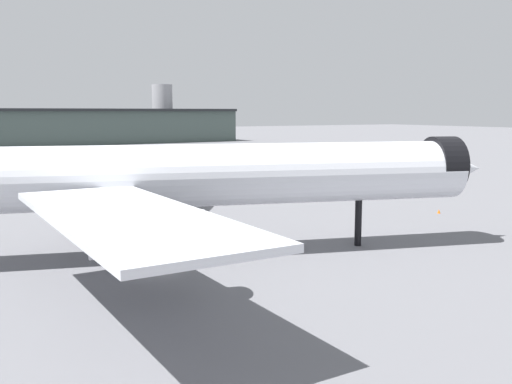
% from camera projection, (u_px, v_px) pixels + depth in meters
% --- Properties ---
extents(ground, '(900.00, 900.00, 0.00)m').
position_uv_depth(ground, '(155.00, 270.00, 52.57)').
color(ground, slate).
extents(airliner_near_gate, '(68.26, 61.02, 18.24)m').
position_uv_depth(airliner_near_gate, '(169.00, 178.00, 56.53)').
color(airliner_near_gate, silver).
rests_on(airliner_near_gate, ground).
extents(terminal_building, '(189.83, 36.47, 27.55)m').
position_uv_depth(terminal_building, '(35.00, 126.00, 246.04)').
color(terminal_building, '#475651').
rests_on(terminal_building, ground).
extents(traffic_cone_near_nose, '(0.46, 0.46, 0.58)m').
position_uv_depth(traffic_cone_near_nose, '(439.00, 211.00, 81.82)').
color(traffic_cone_near_nose, '#F2600C').
rests_on(traffic_cone_near_nose, ground).
extents(traffic_cone_wingtip, '(0.58, 0.58, 0.72)m').
position_uv_depth(traffic_cone_wingtip, '(7.00, 207.00, 85.31)').
color(traffic_cone_wingtip, '#F2600C').
rests_on(traffic_cone_wingtip, ground).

